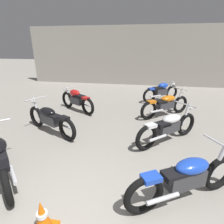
% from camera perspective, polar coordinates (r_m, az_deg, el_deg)
% --- Properties ---
extents(back_wall, '(13.36, 0.24, 3.60)m').
position_cam_1_polar(back_wall, '(11.97, 6.06, 17.19)').
color(back_wall, '#9E998E').
rests_on(back_wall, ground).
extents(motorcycle_left_row_0, '(1.63, 1.60, 0.97)m').
position_cam_1_polar(motorcycle_left_row_0, '(4.14, -31.94, -11.96)').
color(motorcycle_left_row_0, black).
rests_on(motorcycle_left_row_0, ground).
extents(motorcycle_left_row_1, '(1.97, 1.14, 0.97)m').
position_cam_1_polar(motorcycle_left_row_1, '(5.53, -19.06, -2.00)').
color(motorcycle_left_row_1, black).
rests_on(motorcycle_left_row_1, ground).
extents(motorcycle_left_row_2, '(1.72, 1.16, 0.88)m').
position_cam_1_polar(motorcycle_left_row_2, '(7.16, -11.14, 3.83)').
color(motorcycle_left_row_2, black).
rests_on(motorcycle_left_row_2, ground).
extents(motorcycle_right_row_0, '(1.94, 1.19, 0.97)m').
position_cam_1_polar(motorcycle_right_row_0, '(3.32, 22.43, -18.64)').
color(motorcycle_right_row_0, black).
rests_on(motorcycle_right_row_0, ground).
extents(motorcycle_right_row_1, '(1.68, 1.54, 0.97)m').
position_cam_1_polar(motorcycle_right_row_1, '(4.97, 17.49, -4.36)').
color(motorcycle_right_row_1, black).
rests_on(motorcycle_right_row_1, ground).
extents(motorcycle_right_row_2, '(1.80, 1.40, 0.97)m').
position_cam_1_polar(motorcycle_right_row_2, '(6.79, 16.66, 2.38)').
color(motorcycle_right_row_2, black).
rests_on(motorcycle_right_row_2, ground).
extents(motorcycle_right_row_3, '(1.66, 1.24, 0.88)m').
position_cam_1_polar(motorcycle_right_row_3, '(8.63, 15.29, 6.32)').
color(motorcycle_right_row_3, black).
rests_on(motorcycle_right_row_3, ground).
extents(traffic_cone, '(0.32, 0.32, 0.54)m').
position_cam_1_polar(traffic_cone, '(2.99, -21.15, -28.71)').
color(traffic_cone, orange).
rests_on(traffic_cone, ground).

